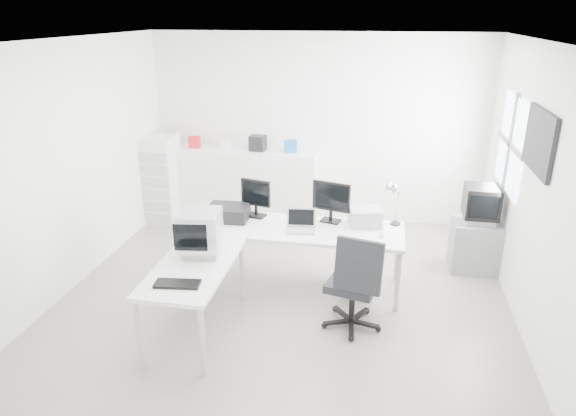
% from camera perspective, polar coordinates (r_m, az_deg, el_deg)
% --- Properties ---
extents(floor, '(5.00, 5.00, 0.01)m').
position_cam_1_polar(floor, '(6.01, -0.35, -9.62)').
color(floor, '#AFA99D').
rests_on(floor, ground).
extents(ceiling, '(5.00, 5.00, 0.01)m').
position_cam_1_polar(ceiling, '(5.17, -0.43, 18.12)').
color(ceiling, white).
rests_on(ceiling, back_wall).
extents(back_wall, '(5.00, 0.02, 2.80)m').
position_cam_1_polar(back_wall, '(7.82, 3.13, 8.73)').
color(back_wall, white).
rests_on(back_wall, floor).
extents(left_wall, '(0.02, 5.00, 2.80)m').
position_cam_1_polar(left_wall, '(6.38, -23.10, 4.21)').
color(left_wall, white).
rests_on(left_wall, floor).
extents(right_wall, '(0.02, 5.00, 2.80)m').
position_cam_1_polar(right_wall, '(5.55, 25.87, 1.42)').
color(right_wall, white).
rests_on(right_wall, floor).
extents(window, '(0.02, 1.20, 1.10)m').
position_cam_1_polar(window, '(6.61, 23.51, 6.51)').
color(window, white).
rests_on(window, right_wall).
extents(wall_picture, '(0.04, 0.90, 0.60)m').
position_cam_1_polar(wall_picture, '(5.51, 26.14, 6.69)').
color(wall_picture, black).
rests_on(wall_picture, right_wall).
extents(main_desk, '(2.40, 0.80, 0.75)m').
position_cam_1_polar(main_desk, '(6.03, 1.06, -5.47)').
color(main_desk, white).
rests_on(main_desk, floor).
extents(side_desk, '(0.70, 1.40, 0.75)m').
position_cam_1_polar(side_desk, '(5.29, -10.23, -9.86)').
color(side_desk, white).
rests_on(side_desk, floor).
extents(drawer_pedestal, '(0.40, 0.50, 0.60)m').
position_cam_1_polar(drawer_pedestal, '(6.04, 7.74, -6.39)').
color(drawer_pedestal, white).
rests_on(drawer_pedestal, floor).
extents(inkjet_printer, '(0.48, 0.38, 0.17)m').
position_cam_1_polar(inkjet_printer, '(6.11, -6.64, -0.51)').
color(inkjet_printer, black).
rests_on(inkjet_printer, main_desk).
extents(lcd_monitor_small, '(0.42, 0.30, 0.47)m').
position_cam_1_polar(lcd_monitor_small, '(6.11, -3.60, 1.13)').
color(lcd_monitor_small, black).
rests_on(lcd_monitor_small, main_desk).
extents(lcd_monitor_large, '(0.49, 0.29, 0.47)m').
position_cam_1_polar(lcd_monitor_large, '(5.97, 4.82, 0.59)').
color(lcd_monitor_large, black).
rests_on(lcd_monitor_large, main_desk).
extents(laptop, '(0.34, 0.35, 0.20)m').
position_cam_1_polar(laptop, '(5.73, 1.42, -1.67)').
color(laptop, '#B7B7BA').
rests_on(laptop, main_desk).
extents(white_keyboard, '(0.42, 0.15, 0.02)m').
position_cam_1_polar(white_keyboard, '(5.66, 7.34, -3.15)').
color(white_keyboard, white).
rests_on(white_keyboard, main_desk).
extents(white_mouse, '(0.06, 0.06, 0.06)m').
position_cam_1_polar(white_mouse, '(5.70, 10.39, -2.96)').
color(white_mouse, white).
rests_on(white_mouse, main_desk).
extents(laser_printer, '(0.41, 0.38, 0.20)m').
position_cam_1_polar(laser_printer, '(5.97, 8.57, -0.96)').
color(laser_printer, '#ABABAB').
rests_on(laser_printer, main_desk).
extents(desk_lamp, '(0.16, 0.16, 0.46)m').
position_cam_1_polar(desk_lamp, '(6.00, 12.01, 0.24)').
color(desk_lamp, silver).
rests_on(desk_lamp, main_desk).
extents(crt_monitor, '(0.46, 0.46, 0.47)m').
position_cam_1_polar(crt_monitor, '(5.22, -9.71, -2.72)').
color(crt_monitor, '#B7B7BA').
rests_on(crt_monitor, side_desk).
extents(black_keyboard, '(0.43, 0.21, 0.03)m').
position_cam_1_polar(black_keyboard, '(4.78, -12.19, -8.24)').
color(black_keyboard, black).
rests_on(black_keyboard, side_desk).
extents(office_chair, '(0.75, 0.75, 1.08)m').
position_cam_1_polar(office_chair, '(5.26, 7.26, -7.86)').
color(office_chair, '#222527').
rests_on(office_chair, floor).
extents(tv_cabinet, '(0.59, 0.48, 0.64)m').
position_cam_1_polar(tv_cabinet, '(6.84, 20.07, -3.96)').
color(tv_cabinet, gray).
rests_on(tv_cabinet, floor).
extents(crt_tv, '(0.50, 0.48, 0.45)m').
position_cam_1_polar(crt_tv, '(6.64, 20.65, 0.32)').
color(crt_tv, black).
rests_on(crt_tv, tv_cabinet).
extents(sideboard, '(2.20, 0.55, 1.10)m').
position_cam_1_polar(sideboard, '(7.99, -4.67, 2.65)').
color(sideboard, white).
rests_on(sideboard, floor).
extents(clutter_box_a, '(0.19, 0.18, 0.17)m').
position_cam_1_polar(clutter_box_a, '(8.06, -10.35, 7.22)').
color(clutter_box_a, red).
rests_on(clutter_box_a, sideboard).
extents(clutter_box_b, '(0.15, 0.14, 0.13)m').
position_cam_1_polar(clutter_box_b, '(7.91, -6.92, 7.01)').
color(clutter_box_b, white).
rests_on(clutter_box_b, sideboard).
extents(clutter_box_c, '(0.25, 0.23, 0.22)m').
position_cam_1_polar(clutter_box_c, '(7.76, -3.38, 7.21)').
color(clutter_box_c, black).
rests_on(clutter_box_c, sideboard).
extents(clutter_box_d, '(0.21, 0.20, 0.18)m').
position_cam_1_polar(clutter_box_d, '(7.67, 0.28, 6.88)').
color(clutter_box_d, '#175CA5').
rests_on(clutter_box_d, sideboard).
extents(clutter_bottle, '(0.07, 0.07, 0.22)m').
position_cam_1_polar(clutter_bottle, '(8.20, -12.24, 7.51)').
color(clutter_bottle, white).
rests_on(clutter_bottle, sideboard).
extents(filing_cabinet, '(0.46, 0.55, 1.32)m').
position_cam_1_polar(filing_cabinet, '(8.10, -13.74, 3.16)').
color(filing_cabinet, white).
rests_on(filing_cabinet, floor).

